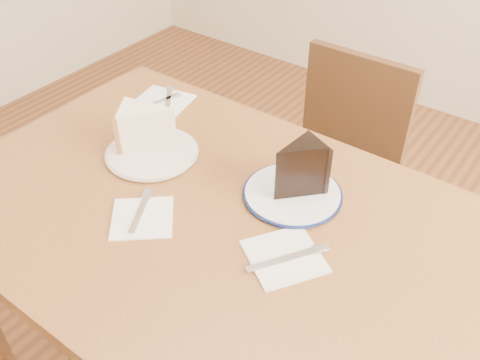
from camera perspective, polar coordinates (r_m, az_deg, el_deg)
name	(u,v)px	position (r m, az deg, el deg)	size (l,w,h in m)	color
table	(211,244)	(1.22, -3.15, -6.78)	(1.20, 0.80, 0.75)	#543016
chair_far	(329,178)	(1.72, 9.52, 0.25)	(0.41, 0.41, 0.83)	black
plate_cream	(152,153)	(1.32, -9.36, 2.88)	(0.22, 0.22, 0.01)	silver
plate_navy	(292,194)	(1.19, 5.61, -1.49)	(0.21, 0.21, 0.01)	white
carrot_cake	(150,129)	(1.31, -9.61, 5.43)	(0.09, 0.13, 0.09)	beige
chocolate_cake	(296,172)	(1.15, 5.97, 0.86)	(0.08, 0.11, 0.11)	black
napkin_cream	(142,218)	(1.15, -10.39, -3.99)	(0.13, 0.13, 0.00)	white
napkin_navy	(284,256)	(1.05, 4.76, -8.11)	(0.14, 0.14, 0.00)	white
napkin_spare	(162,102)	(1.53, -8.36, 8.20)	(0.15, 0.15, 0.00)	white
fork_cream	(141,211)	(1.16, -10.55, -3.27)	(0.01, 0.14, 0.00)	silver
knife_navy	(287,258)	(1.04, 5.04, -8.33)	(0.02, 0.17, 0.00)	silver
fork_spare	(169,99)	(1.53, -7.62, 8.61)	(0.01, 0.14, 0.00)	silver
knife_spare	(155,103)	(1.52, -9.03, 8.09)	(0.01, 0.16, 0.00)	silver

